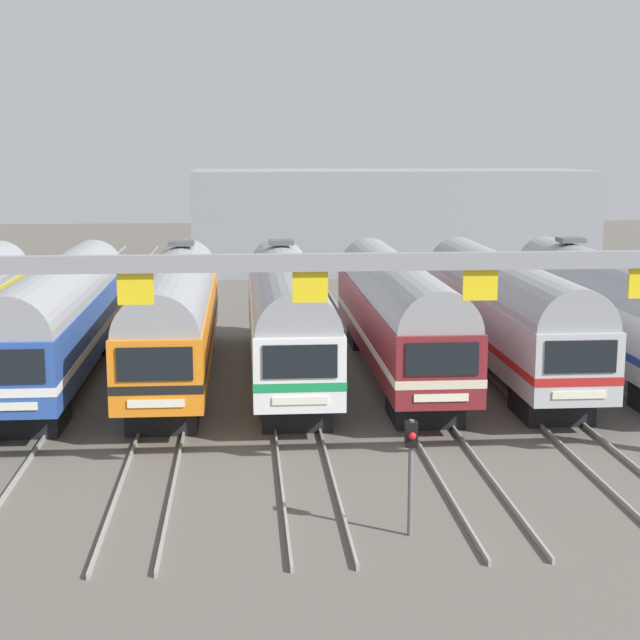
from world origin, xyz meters
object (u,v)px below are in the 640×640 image
(commuter_train_maroon, at_px, (396,311))
(catenary_gantry, at_px, (310,293))
(commuter_train_white, at_px, (287,312))
(commuter_train_blue, at_px, (61,315))
(commuter_train_stainless, at_px, (504,309))
(commuter_train_silver, at_px, (610,308))
(yard_signal_mast, at_px, (411,455))
(commuter_train_orange, at_px, (175,313))

(commuter_train_maroon, distance_m, catenary_gantry, 14.45)
(commuter_train_white, bearing_deg, commuter_train_maroon, -0.06)
(commuter_train_blue, relative_size, commuter_train_white, 1.00)
(commuter_train_blue, bearing_deg, commuter_train_stainless, 0.00)
(commuter_train_silver, bearing_deg, commuter_train_stainless, -179.94)
(commuter_train_maroon, height_order, yard_signal_mast, commuter_train_maroon)
(yard_signal_mast, bearing_deg, commuter_train_maroon, 82.29)
(yard_signal_mast, bearing_deg, commuter_train_blue, 124.10)
(commuter_train_maroon, bearing_deg, yard_signal_mast, -97.71)
(commuter_train_blue, distance_m, commuter_train_white, 8.73)
(commuter_train_silver, distance_m, yard_signal_mast, 19.47)
(commuter_train_maroon, bearing_deg, commuter_train_silver, 0.03)
(commuter_train_white, xyz_separation_m, commuter_train_stainless, (8.73, -0.00, -0.00))
(commuter_train_maroon, relative_size, catenary_gantry, 0.57)
(commuter_train_stainless, bearing_deg, commuter_train_silver, 0.06)
(commuter_train_stainless, bearing_deg, commuter_train_maroon, 180.00)
(commuter_train_white, height_order, commuter_train_stainless, commuter_train_white)
(catenary_gantry, bearing_deg, commuter_train_white, 90.00)
(commuter_train_orange, height_order, commuter_train_maroon, commuter_train_orange)
(catenary_gantry, bearing_deg, commuter_train_orange, 107.91)
(commuter_train_stainless, distance_m, catenary_gantry, 16.31)
(commuter_train_blue, height_order, commuter_train_maroon, same)
(commuter_train_white, bearing_deg, yard_signal_mast, -82.29)
(commuter_train_stainless, height_order, commuter_train_silver, commuter_train_silver)
(commuter_train_orange, relative_size, commuter_train_white, 1.00)
(commuter_train_blue, relative_size, yard_signal_mast, 6.34)
(commuter_train_silver, relative_size, catenary_gantry, 0.57)
(commuter_train_orange, xyz_separation_m, commuter_train_silver, (17.46, 0.00, 0.00))
(yard_signal_mast, bearing_deg, commuter_train_orange, 112.11)
(commuter_train_white, height_order, commuter_train_maroon, commuter_train_white)
(commuter_train_orange, xyz_separation_m, commuter_train_stainless, (13.09, -0.00, -0.00))
(commuter_train_white, relative_size, commuter_train_stainless, 1.00)
(commuter_train_orange, xyz_separation_m, commuter_train_maroon, (8.73, -0.00, -0.00))
(commuter_train_blue, bearing_deg, commuter_train_white, 0.03)
(commuter_train_white, bearing_deg, commuter_train_blue, -179.97)
(commuter_train_white, distance_m, commuter_train_silver, 13.09)
(commuter_train_white, bearing_deg, commuter_train_silver, 0.00)
(commuter_train_white, relative_size, yard_signal_mast, 6.34)
(commuter_train_orange, height_order, catenary_gantry, catenary_gantry)
(commuter_train_orange, relative_size, catenary_gantry, 0.57)
(commuter_train_blue, height_order, commuter_train_silver, commuter_train_silver)
(commuter_train_orange, height_order, yard_signal_mast, commuter_train_orange)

